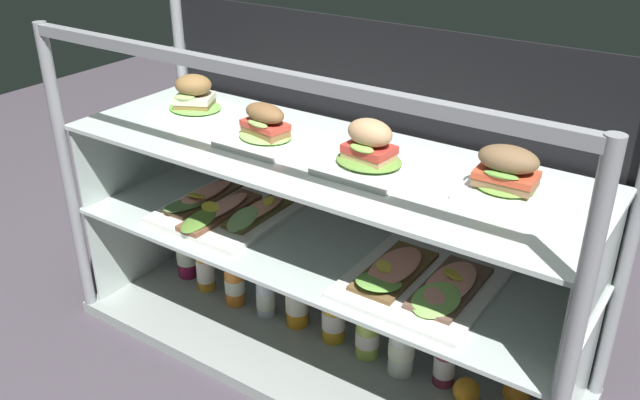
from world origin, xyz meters
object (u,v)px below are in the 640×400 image
(juice_bottle_front_fourth, at_px, (266,294))
(juice_bottle_tucked_behind, at_px, (334,313))
(juice_bottle_back_left, at_px, (297,296))
(juice_bottle_front_right_end, at_px, (445,358))
(orange_fruit_near_left_post, at_px, (467,391))
(open_sandwich_tray_near_right_corner, at_px, (225,209))
(plated_roll_sandwich_mid_left, at_px, (265,130))
(juice_bottle_front_second, at_px, (205,264))
(plated_roll_sandwich_near_left_corner, at_px, (194,100))
(juice_bottle_back_center, at_px, (187,253))
(juice_bottle_near_post, at_px, (368,333))
(juice_bottle_back_right, at_px, (234,279))
(orange_fruit_rolled_forward, at_px, (517,392))
(plated_roll_sandwich_right_of_center, at_px, (506,176))
(open_sandwich_tray_near_left_corner, at_px, (420,281))
(plated_roll_sandwich_mid_right, at_px, (369,153))
(juice_bottle_front_middle, at_px, (402,347))

(juice_bottle_front_fourth, xyz_separation_m, juice_bottle_tucked_behind, (0.24, 0.01, 0.02))
(juice_bottle_back_left, relative_size, juice_bottle_tucked_behind, 1.07)
(juice_bottle_front_right_end, bearing_deg, orange_fruit_near_left_post, -22.99)
(open_sandwich_tray_near_right_corner, bearing_deg, plated_roll_sandwich_mid_left, 0.22)
(juice_bottle_front_second, bearing_deg, juice_bottle_front_right_end, 1.57)
(plated_roll_sandwich_near_left_corner, relative_size, juice_bottle_back_center, 0.98)
(juice_bottle_near_post, bearing_deg, juice_bottle_back_right, -177.94)
(orange_fruit_rolled_forward, bearing_deg, plated_roll_sandwich_mid_left, -172.14)
(juice_bottle_back_center, distance_m, juice_bottle_back_left, 0.46)
(plated_roll_sandwich_right_of_center, xyz_separation_m, juice_bottle_front_second, (-0.93, -0.01, -0.55))
(juice_bottle_tucked_behind, bearing_deg, open_sandwich_tray_near_left_corner, -13.82)
(plated_roll_sandwich_mid_right, bearing_deg, plated_roll_sandwich_mid_left, -179.29)
(plated_roll_sandwich_near_left_corner, distance_m, open_sandwich_tray_near_right_corner, 0.33)
(open_sandwich_tray_near_left_corner, distance_m, orange_fruit_near_left_post, 0.35)
(juice_bottle_front_middle, height_order, orange_fruit_rolled_forward, juice_bottle_front_middle)
(juice_bottle_back_center, relative_size, juice_bottle_back_right, 0.94)
(plated_roll_sandwich_mid_left, relative_size, juice_bottle_front_second, 0.85)
(juice_bottle_near_post, height_order, juice_bottle_front_right_end, juice_bottle_front_right_end)
(juice_bottle_front_second, relative_size, juice_bottle_back_right, 1.09)
(juice_bottle_back_right, relative_size, juice_bottle_front_fourth, 1.11)
(juice_bottle_front_right_end, bearing_deg, juice_bottle_near_post, -176.28)
(juice_bottle_front_second, bearing_deg, open_sandwich_tray_near_left_corner, -4.27)
(plated_roll_sandwich_mid_right, distance_m, juice_bottle_front_fourth, 0.68)
(juice_bottle_tucked_behind, bearing_deg, juice_bottle_front_fourth, -176.49)
(plated_roll_sandwich_mid_right, xyz_separation_m, juice_bottle_front_fourth, (-0.37, 0.04, -0.57))
(plated_roll_sandwich_near_left_corner, height_order, juice_bottle_front_second, plated_roll_sandwich_near_left_corner)
(plated_roll_sandwich_mid_left, height_order, juice_bottle_back_center, plated_roll_sandwich_mid_left)
(plated_roll_sandwich_right_of_center, xyz_separation_m, open_sandwich_tray_near_right_corner, (-0.79, -0.06, -0.29))
(juice_bottle_near_post, distance_m, juice_bottle_front_right_end, 0.23)
(juice_bottle_front_second, distance_m, juice_bottle_front_right_end, 0.84)
(plated_roll_sandwich_mid_left, distance_m, plated_roll_sandwich_right_of_center, 0.63)
(juice_bottle_back_right, relative_size, juice_bottle_near_post, 1.13)
(juice_bottle_back_left, bearing_deg, plated_roll_sandwich_mid_right, -11.11)
(juice_bottle_front_fourth, xyz_separation_m, orange_fruit_near_left_post, (0.67, -0.01, -0.04))
(juice_bottle_back_center, xyz_separation_m, juice_bottle_front_middle, (0.83, -0.03, -0.00))
(juice_bottle_back_right, distance_m, orange_fruit_rolled_forward, 0.90)
(open_sandwich_tray_near_left_corner, bearing_deg, juice_bottle_back_center, 174.59)
(open_sandwich_tray_near_left_corner, bearing_deg, orange_fruit_near_left_post, 19.50)
(open_sandwich_tray_near_right_corner, distance_m, juice_bottle_near_post, 0.54)
(juice_bottle_back_right, relative_size, juice_bottle_front_middle, 1.11)
(juice_bottle_front_fourth, distance_m, orange_fruit_near_left_post, 0.67)
(orange_fruit_rolled_forward, bearing_deg, juice_bottle_front_right_end, -169.54)
(juice_bottle_front_fourth, relative_size, juice_bottle_back_left, 0.80)
(juice_bottle_front_second, xyz_separation_m, juice_bottle_tucked_behind, (0.49, 0.01, -0.00))
(juice_bottle_front_fourth, height_order, juice_bottle_front_middle, juice_bottle_front_fourth)
(juice_bottle_back_left, height_order, juice_bottle_front_right_end, juice_bottle_back_left)
(juice_bottle_front_middle, bearing_deg, plated_roll_sandwich_right_of_center, 4.26)
(juice_bottle_front_right_end, bearing_deg, juice_bottle_back_left, -178.84)
(juice_bottle_back_center, xyz_separation_m, juice_bottle_near_post, (0.71, -0.02, -0.01))
(juice_bottle_tucked_behind, distance_m, juice_bottle_near_post, 0.12)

